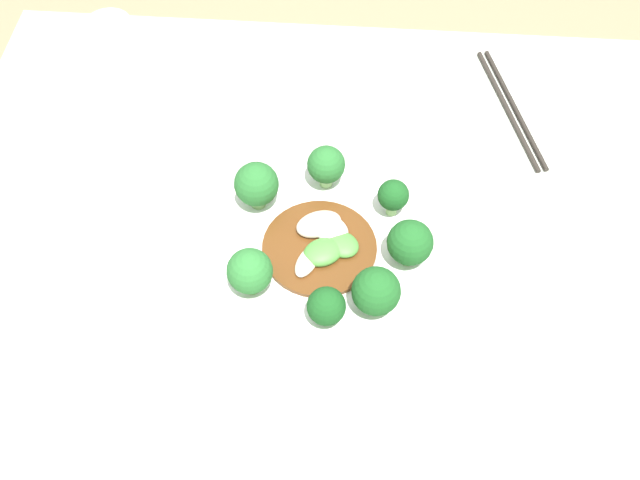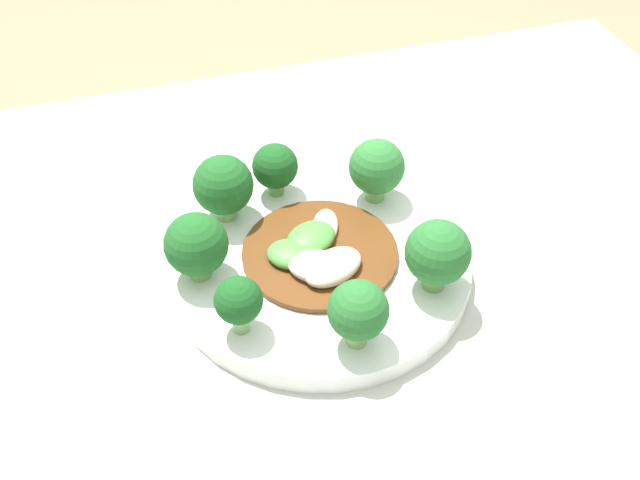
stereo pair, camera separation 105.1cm
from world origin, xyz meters
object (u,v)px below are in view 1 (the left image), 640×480
(broccoli_southeast, at_px, (257,185))
(drinking_glass, at_px, (115,48))
(broccoli_northeast, at_px, (250,272))
(chopsticks, at_px, (511,108))
(broccoli_southwest, at_px, (394,196))
(broccoli_south, at_px, (327,165))
(broccoli_north, at_px, (327,307))
(stirfry_center, at_px, (323,242))
(broccoli_west, at_px, (411,243))
(broccoli_northwest, at_px, (377,292))
(plate, at_px, (320,253))

(broccoli_southeast, xyz_separation_m, drinking_glass, (0.25, -0.26, -0.01))
(broccoli_southeast, distance_m, broccoli_northeast, 0.13)
(broccoli_northeast, height_order, chopsticks, broccoli_northeast)
(broccoli_southwest, xyz_separation_m, broccoli_south, (0.09, -0.04, 0.00))
(broccoli_north, xyz_separation_m, chopsticks, (-0.25, -0.39, -0.05))
(broccoli_southwest, distance_m, stirfry_center, 0.11)
(broccoli_west, height_order, broccoli_south, broccoli_west)
(stirfry_center, xyz_separation_m, chopsticks, (-0.26, -0.28, -0.02))
(broccoli_northwest, bearing_deg, drinking_glass, -44.84)
(broccoli_south, relative_size, chopsticks, 0.27)
(broccoli_southwest, distance_m, chopsticks, 0.28)
(broccoli_southwest, bearing_deg, stirfry_center, 34.91)
(broccoli_southwest, relative_size, broccoli_northwest, 0.82)
(broccoli_north, bearing_deg, broccoli_west, -135.50)
(broccoli_southwest, bearing_deg, broccoli_southeast, -0.16)
(chopsticks, bearing_deg, broccoli_south, 34.00)
(chopsticks, bearing_deg, broccoli_west, 62.35)
(broccoli_west, relative_size, chopsticks, 0.27)
(broccoli_northeast, xyz_separation_m, stirfry_center, (-0.08, -0.07, -0.03))
(broccoli_west, bearing_deg, broccoli_north, 44.50)
(broccoli_northwest, bearing_deg, plate, -48.24)
(broccoli_southeast, xyz_separation_m, broccoli_west, (-0.20, 0.07, -0.00))
(plate, height_order, broccoli_southwest, broccoli_southwest)
(broccoli_southwest, height_order, broccoli_west, broccoli_west)
(broccoli_northeast, relative_size, broccoli_south, 1.04)
(broccoli_southeast, distance_m, broccoli_northwest, 0.21)
(broccoli_southeast, relative_size, stirfry_center, 0.48)
(broccoli_southeast, xyz_separation_m, broccoli_south, (-0.09, -0.04, -0.00))
(broccoli_southwest, distance_m, drinking_glass, 0.49)
(broccoli_southwest, xyz_separation_m, drinking_glass, (0.42, -0.26, -0.01))
(stirfry_center, bearing_deg, broccoli_north, 96.58)
(broccoli_northeast, distance_m, broccoli_northwest, 0.15)
(broccoli_southeast, xyz_separation_m, broccoli_southwest, (-0.17, 0.00, -0.01))
(stirfry_center, relative_size, chopsticks, 0.60)
(broccoli_northeast, bearing_deg, stirfry_center, -139.34)
(broccoli_south, distance_m, drinking_glass, 0.40)
(broccoli_northwest, xyz_separation_m, chopsticks, (-0.19, -0.36, -0.05))
(broccoli_northeast, bearing_deg, broccoli_south, -114.64)
(stirfry_center, bearing_deg, broccoli_southwest, -145.09)
(broccoli_south, xyz_separation_m, broccoli_northwest, (-0.07, 0.19, 0.00))
(plate, relative_size, broccoli_northeast, 4.19)
(broccoli_southwest, relative_size, broccoli_south, 0.87)
(broccoli_north, relative_size, chopsticks, 0.23)
(broccoli_southeast, relative_size, broccoli_northwest, 1.02)
(broccoli_south, bearing_deg, drinking_glass, -32.87)
(broccoli_southwest, relative_size, drinking_glass, 0.60)
(broccoli_southeast, bearing_deg, broccoli_northwest, 137.11)
(broccoli_northeast, bearing_deg, broccoli_west, -163.40)
(broccoli_north, height_order, broccoli_west, broccoli_west)
(broccoli_north, distance_m, broccoli_west, 0.13)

